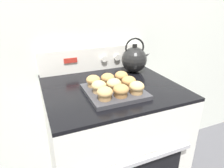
{
  "coord_description": "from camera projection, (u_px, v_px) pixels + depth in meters",
  "views": [
    {
      "loc": [
        -0.42,
        -0.64,
        1.36
      ],
      "look_at": [
        -0.02,
        0.29,
        0.93
      ],
      "focal_mm": 32.0,
      "sensor_mm": 36.0,
      "label": 1
    }
  ],
  "objects": [
    {
      "name": "wall_back",
      "position": [
        90.0,
        25.0,
        1.39
      ],
      "size": [
        8.0,
        0.05,
        2.4
      ],
      "color": "silver",
      "rests_on": "ground_plane"
    },
    {
      "name": "stove_range",
      "position": [
        111.0,
        145.0,
        1.36
      ],
      "size": [
        0.77,
        0.73,
        0.89
      ],
      "color": "white",
      "rests_on": "ground_plane"
    },
    {
      "name": "control_panel",
      "position": [
        94.0,
        59.0,
        1.43
      ],
      "size": [
        0.76,
        0.07,
        0.17
      ],
      "color": "white",
      "rests_on": "stove_range"
    },
    {
      "name": "muffin_pan",
      "position": [
        114.0,
        91.0,
        1.08
      ],
      "size": [
        0.3,
        0.3,
        0.02
      ],
      "color": "#38383D",
      "rests_on": "stove_range"
    },
    {
      "name": "muffin_r0_c0",
      "position": [
        105.0,
        93.0,
        0.96
      ],
      "size": [
        0.08,
        0.08,
        0.06
      ],
      "color": "#A37A4C",
      "rests_on": "muffin_pan"
    },
    {
      "name": "muffin_r0_c1",
      "position": [
        121.0,
        91.0,
        0.99
      ],
      "size": [
        0.08,
        0.08,
        0.06
      ],
      "color": "olive",
      "rests_on": "muffin_pan"
    },
    {
      "name": "muffin_r0_c2",
      "position": [
        137.0,
        88.0,
        1.03
      ],
      "size": [
        0.08,
        0.08,
        0.06
      ],
      "color": "tan",
      "rests_on": "muffin_pan"
    },
    {
      "name": "muffin_r1_c0",
      "position": [
        99.0,
        87.0,
        1.04
      ],
      "size": [
        0.08,
        0.08,
        0.06
      ],
      "color": "tan",
      "rests_on": "muffin_pan"
    },
    {
      "name": "muffin_r1_c1",
      "position": [
        114.0,
        84.0,
        1.06
      ],
      "size": [
        0.08,
        0.08,
        0.06
      ],
      "color": "#A37A4C",
      "rests_on": "muffin_pan"
    },
    {
      "name": "muffin_r1_c2",
      "position": [
        129.0,
        82.0,
        1.1
      ],
      "size": [
        0.08,
        0.08,
        0.06
      ],
      "color": "tan",
      "rests_on": "muffin_pan"
    },
    {
      "name": "muffin_r2_c0",
      "position": [
        93.0,
        81.0,
        1.11
      ],
      "size": [
        0.08,
        0.08,
        0.06
      ],
      "color": "tan",
      "rests_on": "muffin_pan"
    },
    {
      "name": "muffin_r2_c1",
      "position": [
        108.0,
        79.0,
        1.14
      ],
      "size": [
        0.08,
        0.08,
        0.06
      ],
      "color": "olive",
      "rests_on": "muffin_pan"
    },
    {
      "name": "muffin_r2_c2",
      "position": [
        121.0,
        77.0,
        1.17
      ],
      "size": [
        0.08,
        0.08,
        0.06
      ],
      "color": "olive",
      "rests_on": "muffin_pan"
    },
    {
      "name": "tea_kettle",
      "position": [
        134.0,
        59.0,
        1.38
      ],
      "size": [
        0.21,
        0.18,
        0.24
      ],
      "color": "black",
      "rests_on": "stove_range"
    }
  ]
}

